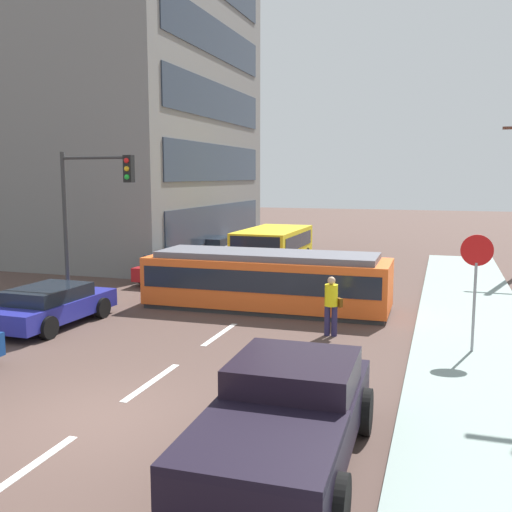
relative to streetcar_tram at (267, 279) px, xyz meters
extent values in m
plane|color=#503C35|center=(-0.31, 0.48, -0.99)|extent=(120.00, 120.00, 0.00)
cube|color=#8A9E97|center=(6.49, -3.52, -0.92)|extent=(3.20, 36.00, 0.14)
cube|color=silver|center=(-0.31, -11.52, -0.98)|extent=(0.16, 2.40, 0.01)
cube|color=silver|center=(-0.31, -7.52, -0.98)|extent=(0.16, 2.40, 0.01)
cube|color=silver|center=(-0.31, -3.52, -0.98)|extent=(0.16, 2.40, 0.01)
cube|color=silver|center=(-0.31, 6.00, -0.98)|extent=(0.16, 2.40, 0.01)
cube|color=silver|center=(-0.31, 12.00, -0.98)|extent=(0.16, 2.40, 0.01)
cube|color=slate|center=(-15.10, 11.10, 10.21)|extent=(17.92, 15.14, 22.40)
cube|color=#2D3847|center=(-6.11, 11.10, 0.93)|extent=(0.06, 12.87, 1.92)
cube|color=#2D3847|center=(-6.11, 11.10, 4.13)|extent=(0.06, 12.87, 1.92)
cube|color=#2D3847|center=(-6.11, 11.10, 7.33)|extent=(0.06, 12.87, 1.92)
cube|color=#2D3847|center=(-6.11, 11.10, 10.53)|extent=(0.06, 12.87, 1.92)
cube|color=orange|center=(0.00, 0.00, -0.06)|extent=(8.14, 2.61, 1.56)
cube|color=#2D2D2D|center=(0.00, 0.00, -0.91)|extent=(7.97, 2.48, 0.15)
cube|color=#5C5C66|center=(0.00, 0.00, 0.83)|extent=(7.32, 2.22, 0.20)
cube|color=#1E232D|center=(0.00, 0.00, 0.13)|extent=(7.81, 2.64, 0.69)
cube|color=gold|center=(-2.07, 7.84, 0.13)|extent=(2.55, 5.50, 1.64)
cube|color=black|center=(-2.10, 5.16, 0.38)|extent=(2.25, 0.14, 0.99)
cube|color=black|center=(-2.07, 7.84, 0.43)|extent=(2.59, 4.67, 0.66)
cylinder|color=black|center=(-2.09, 6.09, -0.54)|extent=(2.56, 0.93, 0.90)
cylinder|color=black|center=(-2.05, 9.59, -0.54)|extent=(2.56, 0.93, 0.90)
cylinder|color=#28234A|center=(2.58, -2.69, -0.56)|extent=(0.16, 0.16, 0.85)
cylinder|color=#28234A|center=(2.78, -2.69, -0.56)|extent=(0.16, 0.16, 0.85)
cylinder|color=yellow|center=(2.68, -2.69, 0.16)|extent=(0.36, 0.36, 0.60)
sphere|color=tan|center=(2.68, -2.69, 0.57)|extent=(0.22, 0.22, 0.22)
cube|color=#61380A|center=(2.90, -2.64, -0.04)|extent=(0.21, 0.21, 0.24)
cube|color=black|center=(3.40, -10.18, -0.31)|extent=(2.12, 5.05, 0.65)
cube|color=black|center=(3.39, -9.63, 0.29)|extent=(1.94, 1.94, 0.55)
cube|color=black|center=(3.43, -11.55, 0.07)|extent=(2.05, 2.30, 0.12)
cylinder|color=black|center=(2.36, -8.70, -0.59)|extent=(0.30, 0.81, 0.80)
cylinder|color=black|center=(4.36, -8.66, -0.59)|extent=(0.30, 0.81, 0.80)
cylinder|color=black|center=(2.43, -11.70, -0.59)|extent=(0.30, 0.81, 0.80)
cylinder|color=black|center=(4.43, -11.66, -0.59)|extent=(0.30, 0.81, 0.80)
cube|color=#282B98|center=(-5.44, -4.11, -0.47)|extent=(1.89, 4.27, 0.55)
cube|color=black|center=(-5.45, -4.26, 0.00)|extent=(1.70, 2.36, 0.40)
cylinder|color=black|center=(-6.30, -2.82, -0.67)|extent=(0.24, 0.65, 0.64)
cylinder|color=black|center=(-4.52, -2.86, -0.67)|extent=(0.24, 0.65, 0.64)
cylinder|color=black|center=(-4.58, -5.39, -0.67)|extent=(0.24, 0.65, 0.64)
cube|color=#A4161A|center=(-5.21, 4.00, -0.47)|extent=(1.92, 4.55, 0.55)
cube|color=black|center=(-5.22, 3.85, 0.00)|extent=(1.73, 2.52, 0.40)
cylinder|color=black|center=(-6.08, 5.38, -0.67)|extent=(0.24, 0.65, 0.64)
cylinder|color=black|center=(-4.27, 5.33, -0.67)|extent=(0.24, 0.65, 0.64)
cylinder|color=black|center=(-6.15, 2.67, -0.67)|extent=(0.24, 0.65, 0.64)
cylinder|color=black|center=(-4.34, 2.62, -0.67)|extent=(0.24, 0.65, 0.64)
cube|color=silver|center=(-6.06, 10.39, -0.47)|extent=(1.87, 4.04, 0.55)
cube|color=black|center=(-6.06, 10.24, 0.00)|extent=(1.69, 2.23, 0.40)
cylinder|color=black|center=(-6.93, 11.61, -0.67)|extent=(0.23, 0.64, 0.64)
cylinder|color=black|center=(-5.14, 11.57, -0.67)|extent=(0.23, 0.64, 0.64)
cylinder|color=black|center=(-6.97, 9.21, -0.67)|extent=(0.23, 0.64, 0.64)
cylinder|color=black|center=(-5.19, 9.17, -0.67)|extent=(0.23, 0.64, 0.64)
cylinder|color=gray|center=(6.34, -3.48, 0.25)|extent=(0.07, 0.07, 2.20)
cylinder|color=red|center=(6.34, -3.48, 1.65)|extent=(0.76, 0.04, 0.76)
cylinder|color=#333333|center=(-6.21, -2.23, 1.61)|extent=(0.14, 0.14, 5.18)
cylinder|color=#333333|center=(-5.00, -2.23, 4.00)|extent=(2.41, 0.10, 0.10)
cube|color=black|center=(-3.80, -2.23, 3.65)|extent=(0.28, 0.24, 0.84)
sphere|color=red|center=(-3.80, -2.36, 3.90)|extent=(0.16, 0.16, 0.16)
sphere|color=gold|center=(-3.80, -2.36, 3.65)|extent=(0.16, 0.16, 0.16)
sphere|color=green|center=(-3.80, -2.36, 3.40)|extent=(0.16, 0.16, 0.16)
camera|label=1|loc=(5.54, -18.28, 3.42)|focal=40.75mm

